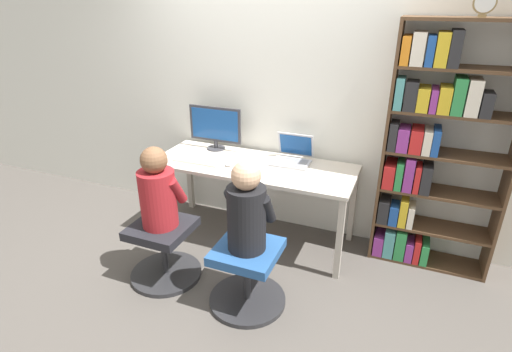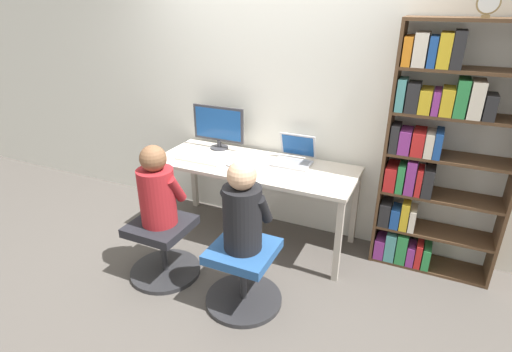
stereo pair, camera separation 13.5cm
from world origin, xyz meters
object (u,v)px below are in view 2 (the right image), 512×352
Objects in this scene: keyboard at (200,159)px; person_at_laptop at (243,210)px; laptop at (294,157)px; person_at_monitor at (157,190)px; desk_clock at (488,3)px; desktop_monitor at (218,126)px; office_chair_right at (243,274)px; bookshelf at (432,154)px; office_chair_left at (163,247)px.

person_at_laptop reaches higher than keyboard.
laptop is at bearing 89.75° from person_at_laptop.
desk_clock is at bearing 24.88° from person_at_monitor.
desktop_monitor reaches higher than laptop.
person_at_laptop is at bearing -53.58° from desktop_monitor.
office_chair_right is 0.29× the size of bookshelf.
desk_clock reaches higher than person_at_monitor.
desktop_monitor is at bearing 177.32° from desk_clock.
keyboard is at bearing 137.73° from office_chair_right.
office_chair_right is (-0.00, -1.02, -0.56)m from laptop.
person_at_laptop is 0.33× the size of bookshelf.
bookshelf is at bearing -0.73° from desktop_monitor.
person_at_monitor is (-0.75, -0.99, -0.04)m from laptop.
laptop is 0.58× the size of office_chair_right.
desktop_monitor is at bearing 92.16° from office_chair_left.
desktop_monitor is 0.81m from laptop.
office_chair_left is (0.04, -1.04, -0.73)m from desktop_monitor.
bookshelf is (1.87, 1.01, 0.24)m from person_at_monitor.
desktop_monitor is 1.21× the size of keyboard.
desk_clock is at bearing -2.15° from laptop.
desktop_monitor is 0.93× the size of office_chair_right.
bookshelf reaches higher than person_at_monitor.
keyboard is 1.95m from bookshelf.
keyboard is at bearing 137.91° from person_at_laptop.
office_chair_right is at bearing -42.27° from keyboard.
person_at_monitor is 0.32× the size of bookshelf.
person_at_laptop is (0.00, 0.00, 0.53)m from office_chair_right.
laptop is at bearing -178.74° from bookshelf.
person_at_monitor is (0.04, -1.03, -0.21)m from desktop_monitor.
laptop reaches higher than keyboard.
office_chair_right is at bearing -90.00° from person_at_laptop.
desktop_monitor reaches higher than person_at_laptop.
keyboard is 2.46m from desk_clock.
person_at_laptop is (-0.00, -1.02, -0.02)m from laptop.
laptop is 1.24m from person_at_monitor.
desk_clock is (2.02, 0.94, 1.31)m from person_at_monitor.
laptop is at bearing 21.24° from keyboard.
desktop_monitor is 0.27× the size of bookshelf.
desk_clock is at bearing -24.75° from bookshelf.
person_at_monitor reaches higher than laptop.
person_at_monitor is (-0.75, 0.04, 0.52)m from office_chair_right.
laptop is 0.17× the size of bookshelf.
laptop is 1.36m from office_chair_left.
desk_clock reaches higher than laptop.
laptop is 0.52× the size of person_at_monitor.
bookshelf is (1.87, 1.01, 0.76)m from office_chair_left.
person_at_monitor reaches higher than keyboard.
desk_clock reaches higher than person_at_laptop.
bookshelf reaches higher than office_chair_right.
office_chair_right is (0.75, -0.03, 0.00)m from office_chair_left.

